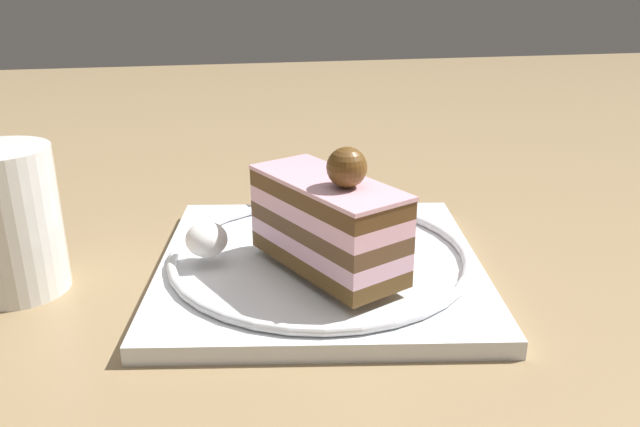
{
  "coord_description": "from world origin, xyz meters",
  "views": [
    {
      "loc": [
        -0.08,
        -0.42,
        0.22
      ],
      "look_at": [
        0.01,
        0.03,
        0.05
      ],
      "focal_mm": 36.07,
      "sensor_mm": 36.0,
      "label": 1
    }
  ],
  "objects": [
    {
      "name": "ground_plane",
      "position": [
        0.0,
        0.0,
        0.0
      ],
      "size": [
        2.4,
        2.4,
        0.0
      ],
      "primitive_type": "plane",
      "color": "#8E7450"
    },
    {
      "name": "cake_slice",
      "position": [
        0.01,
        0.0,
        0.06
      ],
      "size": [
        0.1,
        0.14,
        0.09
      ],
      "color": "brown",
      "rests_on": "dessert_plate"
    },
    {
      "name": "whipped_cream_dollop",
      "position": [
        -0.08,
        0.03,
        0.03
      ],
      "size": [
        0.03,
        0.03,
        0.03
      ],
      "primitive_type": "ellipsoid",
      "color": "white",
      "rests_on": "dessert_plate"
    },
    {
      "name": "dessert_plate",
      "position": [
        0.01,
        0.03,
        0.01
      ],
      "size": [
        0.28,
        0.28,
        0.02
      ],
      "color": "white",
      "rests_on": "ground_plane"
    },
    {
      "name": "fork",
      "position": [
        -0.01,
        0.11,
        0.02
      ],
      "size": [
        0.04,
        0.11,
        0.0
      ],
      "color": "silver",
      "rests_on": "dessert_plate"
    },
    {
      "name": "drink_glass_near",
      "position": [
        -0.21,
        0.04,
        0.05
      ],
      "size": [
        0.07,
        0.07,
        0.11
      ],
      "color": "white",
      "rests_on": "ground_plane"
    }
  ]
}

